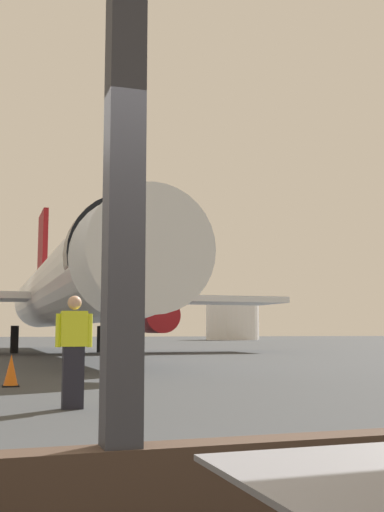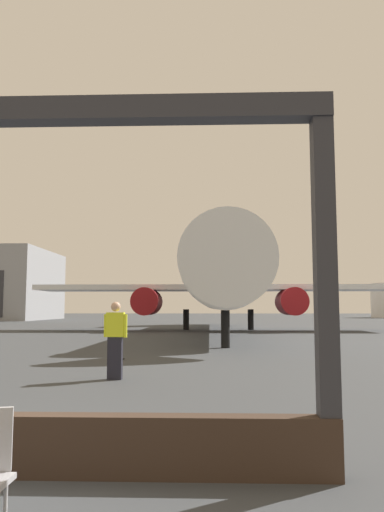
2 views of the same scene
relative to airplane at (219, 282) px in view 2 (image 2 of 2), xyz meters
The scene contains 4 objects.
ground_plane 11.51m from the airplane, 108.10° to the left, with size 220.00×220.00×0.00m, color #383A3D.
airplane is the anchor object (origin of this frame).
ground_crew_worker 23.26m from the airplane, 96.88° to the right, with size 0.55×0.22×1.74m.
traffic_cone 19.15m from the airplane, 100.66° to the right, with size 0.36×0.36×0.69m.
Camera 2 is at (2.80, -4.94, 1.60)m, focal length 35.46 mm.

